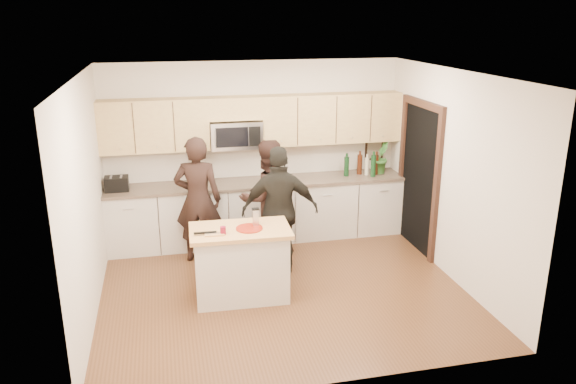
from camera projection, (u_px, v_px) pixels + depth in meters
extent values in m
plane|color=#57331E|center=(282.00, 288.00, 7.18)|extent=(4.50, 4.50, 0.00)
cube|color=beige|center=(255.00, 150.00, 8.63)|extent=(4.50, 0.02, 2.70)
cube|color=beige|center=(330.00, 253.00, 4.91)|extent=(4.50, 0.02, 2.70)
cube|color=beige|center=(86.00, 200.00, 6.29)|extent=(0.02, 4.00, 2.70)
cube|color=beige|center=(452.00, 176.00, 7.24)|extent=(0.02, 4.00, 2.70)
cube|color=white|center=(282.00, 74.00, 6.36)|extent=(4.50, 4.00, 0.02)
cube|color=beige|center=(259.00, 212.00, 8.61)|extent=(4.50, 0.62, 0.90)
cube|color=brown|center=(259.00, 183.00, 8.46)|extent=(4.50, 0.66, 0.04)
cube|color=tan|center=(154.00, 125.00, 8.02)|extent=(1.55, 0.33, 0.75)
cube|color=tan|center=(331.00, 118.00, 8.57)|extent=(2.17, 0.33, 0.75)
cube|color=tan|center=(235.00, 108.00, 8.20)|extent=(0.78, 0.33, 0.33)
cube|color=silver|center=(236.00, 134.00, 8.28)|extent=(0.76, 0.40, 0.40)
cube|color=black|center=(232.00, 137.00, 8.08)|extent=(0.47, 0.01, 0.29)
cube|color=black|center=(255.00, 136.00, 8.15)|extent=(0.17, 0.01, 0.29)
cube|color=black|center=(419.00, 179.00, 8.17)|extent=(0.02, 1.05, 2.10)
cube|color=black|center=(436.00, 191.00, 7.63)|extent=(0.06, 0.10, 2.10)
cube|color=black|center=(402.00, 169.00, 8.70)|extent=(0.06, 0.10, 2.10)
cube|color=black|center=(423.00, 104.00, 7.83)|extent=(0.06, 1.25, 0.10)
cube|color=black|center=(374.00, 148.00, 9.04)|extent=(0.30, 0.03, 0.38)
cube|color=tan|center=(374.00, 148.00, 9.03)|extent=(0.24, 0.00, 0.32)
cube|color=white|center=(197.00, 207.00, 8.04)|extent=(0.34, 0.01, 0.48)
cube|color=white|center=(195.00, 186.00, 8.25)|extent=(0.34, 0.60, 0.01)
cube|color=beige|center=(241.00, 265.00, 6.84)|extent=(1.13, 0.69, 0.85)
cube|color=tan|center=(240.00, 231.00, 6.71)|extent=(1.23, 0.75, 0.05)
cylinder|color=maroon|center=(249.00, 228.00, 6.69)|extent=(0.32, 0.32, 0.02)
cube|color=silver|center=(256.00, 217.00, 6.74)|extent=(0.07, 0.05, 0.20)
cube|color=black|center=(256.00, 209.00, 6.70)|extent=(0.09, 0.06, 0.02)
cylinder|color=maroon|center=(223.00, 230.00, 6.51)|extent=(0.07, 0.07, 0.09)
cube|color=tan|center=(214.00, 234.00, 6.53)|extent=(0.23, 0.17, 0.02)
cube|color=black|center=(205.00, 233.00, 6.50)|extent=(0.26, 0.04, 0.02)
cube|color=silver|center=(214.00, 233.00, 6.50)|extent=(0.21, 0.03, 0.01)
cube|color=black|center=(117.00, 184.00, 7.98)|extent=(0.33, 0.24, 0.20)
cube|color=silver|center=(111.00, 177.00, 7.94)|extent=(0.03, 0.17, 0.00)
cube|color=silver|center=(121.00, 176.00, 7.96)|extent=(0.03, 0.17, 0.00)
cylinder|color=black|center=(347.00, 165.00, 8.69)|extent=(0.08, 0.08, 0.36)
cylinder|color=#361509|center=(360.00, 163.00, 8.78)|extent=(0.08, 0.08, 0.37)
cylinder|color=#BFB596|center=(367.00, 165.00, 8.75)|extent=(0.07, 0.07, 0.33)
cylinder|color=#361509|center=(376.00, 163.00, 8.77)|extent=(0.07, 0.07, 0.37)
cylinder|color=black|center=(373.00, 164.00, 8.64)|extent=(0.08, 0.08, 0.40)
imported|color=#37752F|center=(381.00, 157.00, 8.83)|extent=(0.35, 0.36, 0.51)
imported|color=black|center=(198.00, 200.00, 7.76)|extent=(0.73, 0.56, 1.79)
imported|color=black|center=(267.00, 198.00, 7.97)|extent=(0.96, 0.83, 1.69)
imported|color=black|center=(280.00, 211.00, 7.41)|extent=(1.06, 0.55, 1.73)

